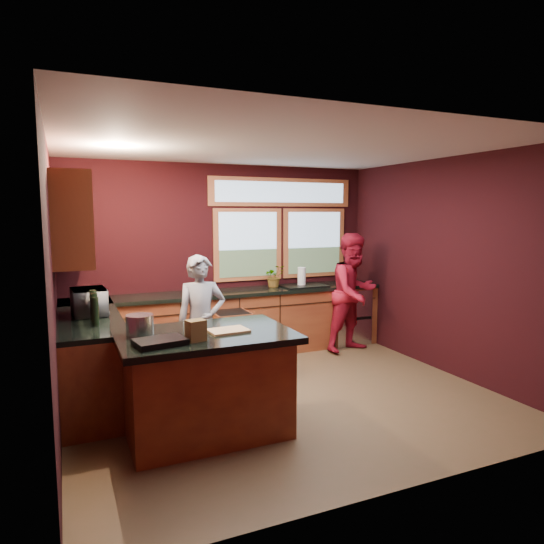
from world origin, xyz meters
TOP-DOWN VIEW (x-y plane):
  - floor at (0.00, 0.00)m, footprint 4.50×4.50m
  - room_shell at (-0.60, 0.32)m, footprint 4.52×4.02m
  - back_counter at (0.20, 1.70)m, footprint 4.50×0.64m
  - left_counter at (-1.95, 0.85)m, footprint 0.64×2.30m
  - island at (-1.02, -0.52)m, footprint 1.55×1.05m
  - person_grey at (-0.74, 0.62)m, footprint 0.59×0.42m
  - person_red at (1.70, 1.22)m, footprint 0.96×0.82m
  - microwave at (-1.92, 0.78)m, footprint 0.38×0.53m
  - potted_plant at (0.67, 1.75)m, footprint 0.30×0.26m
  - paper_towel at (1.09, 1.70)m, footprint 0.12×0.12m
  - cutting_board at (-0.82, -0.57)m, footprint 0.37×0.28m
  - stock_pot at (-1.57, -0.37)m, footprint 0.24×0.24m
  - paper_bag at (-1.17, -0.77)m, footprint 0.17×0.15m
  - black_tray at (-1.47, -0.77)m, footprint 0.44×0.34m

SIDE VIEW (x-z plane):
  - floor at x=0.00m, z-range 0.00..0.00m
  - back_counter at x=0.20m, z-range 0.00..0.93m
  - left_counter at x=-1.95m, z-range 0.00..0.93m
  - island at x=-1.02m, z-range 0.01..0.95m
  - person_grey at x=-0.74m, z-range 0.00..1.54m
  - person_red at x=1.70m, z-range 0.00..1.73m
  - cutting_board at x=-0.82m, z-range 0.94..0.96m
  - black_tray at x=-1.47m, z-range 0.94..0.99m
  - stock_pot at x=-1.57m, z-range 0.94..1.12m
  - paper_bag at x=-1.17m, z-range 0.94..1.12m
  - microwave at x=-1.92m, z-range 0.93..1.21m
  - paper_towel at x=1.09m, z-range 0.93..1.21m
  - potted_plant at x=0.67m, z-range 0.93..1.26m
  - room_shell at x=-0.60m, z-range 0.44..3.15m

